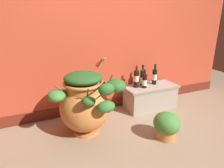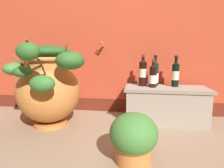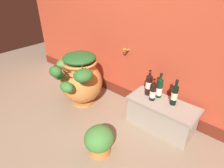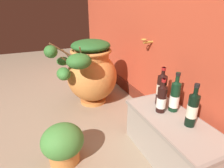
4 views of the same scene
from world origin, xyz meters
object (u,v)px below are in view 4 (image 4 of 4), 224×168
object	(u,v)px
terracotta_urn	(91,71)
potted_shrub	(63,144)
wine_bottle_left	(162,98)
wine_bottle_middle	(175,96)
wine_bottle_back	(193,108)
wine_bottle_right	(161,88)

from	to	relation	value
terracotta_urn	potted_shrub	size ratio (longest dim) A/B	2.60
terracotta_urn	potted_shrub	world-z (taller)	terracotta_urn
terracotta_urn	wine_bottle_left	world-z (taller)	terracotta_urn
terracotta_urn	wine_bottle_middle	xyz separation A→B (m)	(1.00, 0.36, 0.08)
wine_bottle_left	wine_bottle_middle	bearing A→B (deg)	74.82
wine_bottle_back	potted_shrub	distance (m)	0.97
terracotta_urn	wine_bottle_back	size ratio (longest dim) A/B	2.67
terracotta_urn	wine_bottle_back	world-z (taller)	terracotta_urn
wine_bottle_left	wine_bottle_middle	distance (m)	0.11
potted_shrub	wine_bottle_right	bearing A→B (deg)	85.85
terracotta_urn	wine_bottle_left	distance (m)	1.01
wine_bottle_left	wine_bottle_middle	world-z (taller)	wine_bottle_middle
wine_bottle_middle	wine_bottle_left	bearing A→B (deg)	-105.18
terracotta_urn	wine_bottle_right	world-z (taller)	terracotta_urn
wine_bottle_middle	wine_bottle_right	world-z (taller)	wine_bottle_right
wine_bottle_middle	wine_bottle_back	bearing A→B (deg)	-7.16
wine_bottle_right	potted_shrub	world-z (taller)	wine_bottle_right
wine_bottle_right	wine_bottle_back	world-z (taller)	wine_bottle_right
terracotta_urn	wine_bottle_middle	size ratio (longest dim) A/B	2.63
potted_shrub	wine_bottle_middle	bearing A→B (deg)	77.61
wine_bottle_right	wine_bottle_back	xyz separation A→B (m)	(0.33, 0.01, -0.01)
wine_bottle_left	wine_bottle_back	bearing A→B (deg)	18.47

